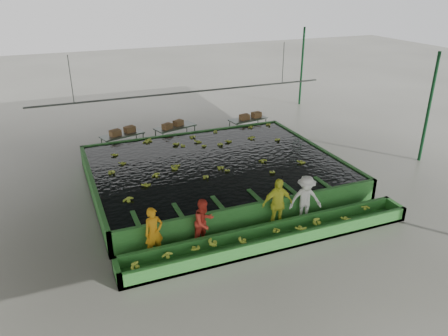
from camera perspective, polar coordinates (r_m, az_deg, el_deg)
name	(u,v)px	position (r m, az deg, el deg)	size (l,w,h in m)	color
ground	(229,196)	(17.16, 0.63, -3.68)	(80.00, 80.00, 0.00)	slate
shed_roof	(229,68)	(15.51, 0.72, 12.96)	(20.00, 22.00, 0.04)	gray
shed_posts	(229,136)	(16.16, 0.67, 4.22)	(20.00, 22.00, 5.00)	#0F3B1C
flotation_tank	(215,171)	(18.22, -1.19, -0.42)	(10.00, 8.00, 0.90)	#2B7029
tank_water	(215,162)	(18.06, -1.20, 0.74)	(9.70, 7.70, 0.00)	black
sorting_trough	(273,237)	(14.23, 6.35, -8.93)	(10.00, 1.00, 0.50)	#2B7029
cableway_rail	(187,92)	(20.53, -4.84, 9.83)	(0.08, 0.08, 14.00)	#59605B
rail_hanger_left	(71,80)	(19.44, -19.37, 10.84)	(0.04, 0.04, 2.00)	#59605B
rail_hanger_right	(283,63)	(22.30, 7.73, 13.43)	(0.04, 0.04, 2.00)	#59605B
worker_a	(154,233)	(13.47, -9.15, -8.32)	(0.60, 0.39, 1.63)	orange
worker_b	(204,222)	(13.84, -2.63, -7.12)	(0.78, 0.61, 1.61)	red
worker_c	(277,204)	(14.74, 6.98, -4.69)	(1.09, 0.45, 1.85)	#E9F039
worker_d	(305,200)	(15.28, 10.59, -4.07)	(1.13, 0.65, 1.75)	silver
packing_table_left	(123,143)	(21.83, -13.05, 3.18)	(2.06, 0.82, 0.94)	#59605B
packing_table_mid	(176,135)	(22.47, -6.35, 4.28)	(2.10, 0.84, 0.96)	#59605B
packing_table_right	(248,127)	(23.68, 3.12, 5.39)	(2.06, 0.83, 0.94)	#59605B
box_stack_left	(123,134)	(21.71, -13.07, 4.39)	(1.29, 0.36, 0.28)	brown
box_stack_mid	(173,127)	(22.21, -6.68, 5.34)	(1.22, 0.34, 0.26)	brown
box_stack_right	(250,118)	(23.58, 3.47, 6.50)	(1.28, 0.36, 0.28)	brown
floating_bananas	(208,156)	(18.75, -2.09, 1.62)	(9.25, 6.31, 0.13)	#A7C031
trough_bananas	(273,233)	(14.15, 6.38, -8.42)	(8.42, 0.56, 0.11)	#A7C031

